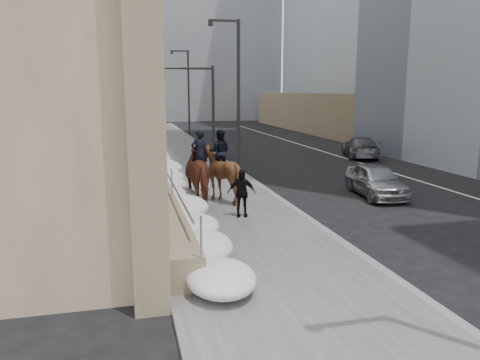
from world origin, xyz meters
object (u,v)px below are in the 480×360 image
Objects in this scene: mounted_horse_left at (203,173)px; car_grey at (360,147)px; pedestrian at (241,193)px; mounted_horse_right at (220,171)px; car_silver at (376,180)px.

mounted_horse_left is 0.61× the size of car_grey.
mounted_horse_left is at bearing 124.87° from pedestrian.
pedestrian is 16.74m from car_grey.
car_grey is at bearing 56.72° from pedestrian.
car_grey is at bearing -121.63° from mounted_horse_right.
mounted_horse_right is 6.52m from car_silver.
mounted_horse_right is 2.50m from pedestrian.
pedestrian is 0.35× the size of car_grey.
mounted_horse_left reaches higher than pedestrian.
mounted_horse_right is at bearing -175.81° from car_silver.
mounted_horse_left is 1.74× the size of pedestrian.
mounted_horse_left is at bearing -171.48° from car_silver.
car_silver is at bearing 83.09° from car_grey.
car_grey is (4.86, 10.40, 0.00)m from car_silver.
car_silver is at bearing -166.18° from mounted_horse_right.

